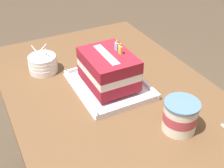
# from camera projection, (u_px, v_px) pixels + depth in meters

# --- Properties ---
(dining_table) EXTENTS (1.23, 0.80, 0.72)m
(dining_table) POSITION_uv_depth(u_px,v_px,m) (114.00, 112.00, 1.21)
(dining_table) COLOR brown
(dining_table) RESTS_ON ground_plane
(foil_tray) EXTENTS (0.33, 0.27, 0.02)m
(foil_tray) POSITION_uv_depth(u_px,v_px,m) (110.00, 85.00, 1.19)
(foil_tray) COLOR silver
(foil_tray) RESTS_ON dining_table
(birthday_cake) EXTENTS (0.23, 0.17, 0.17)m
(birthday_cake) POSITION_uv_depth(u_px,v_px,m) (109.00, 68.00, 1.14)
(birthday_cake) COLOR maroon
(birthday_cake) RESTS_ON foil_tray
(bowl_stack) EXTENTS (0.12, 0.12, 0.13)m
(bowl_stack) POSITION_uv_depth(u_px,v_px,m) (43.00, 64.00, 1.27)
(bowl_stack) COLOR white
(bowl_stack) RESTS_ON dining_table
(ice_cream_tub) EXTENTS (0.12, 0.12, 0.11)m
(ice_cream_tub) POSITION_uv_depth(u_px,v_px,m) (180.00, 116.00, 0.96)
(ice_cream_tub) COLOR silver
(ice_cream_tub) RESTS_ON dining_table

